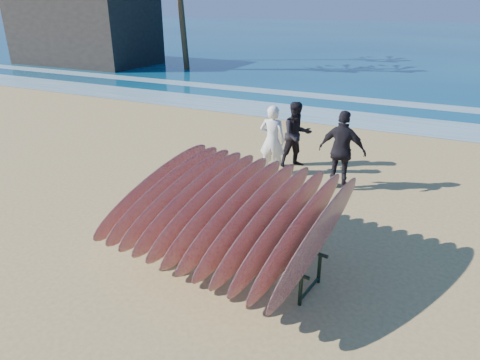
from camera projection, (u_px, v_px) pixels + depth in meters
The scene contains 9 objects.
ground at pixel (220, 244), 7.72m from camera, with size 120.00×120.00×0.00m, color tan.
ocean at pixel (433, 37), 53.21m from camera, with size 160.00×160.00×0.00m, color navy.
foam_near at pixel (349, 118), 15.99m from camera, with size 160.00×160.00×0.00m, color white.
foam_far at pixel (367, 100), 18.88m from camera, with size 160.00×160.00×0.00m, color white.
surfboard_rack at pixel (228, 210), 6.79m from camera, with size 3.54×3.40×1.66m.
person_white at pixel (272, 140), 10.55m from camera, with size 0.64×0.42×1.76m, color white.
person_dark_a at pixel (296, 135), 11.04m from camera, with size 0.83×0.65×1.72m, color black.
person_dark_b at pixel (342, 151), 9.66m from camera, with size 1.08×0.45×1.84m, color black.
building at pixel (85, 32), 29.52m from camera, with size 9.44×5.25×4.20m, color #2D2823.
Camera 1 is at (3.28, -5.83, 4.04)m, focal length 32.00 mm.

